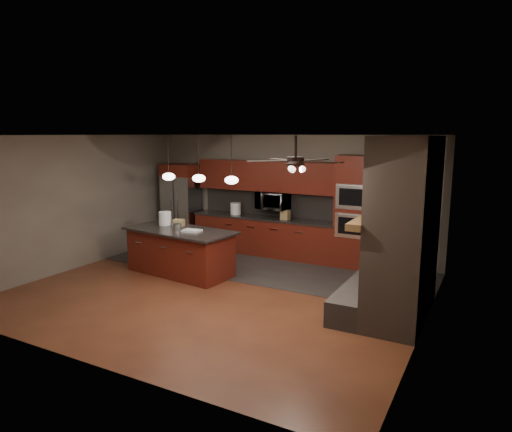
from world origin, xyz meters
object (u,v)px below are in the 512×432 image
Objects in this scene: cardboard_box at (179,223)px; oven_tower at (356,212)px; microwave at (273,200)px; white_bucket at (165,218)px; kitchen_island at (180,251)px; paint_can at (177,227)px; paint_tray at (192,231)px; counter_bucket at (236,209)px; counter_box at (285,215)px; refrigerator at (183,205)px.

oven_tower is at bearing 20.42° from cardboard_box.
microwave is 2.59× the size of white_bucket.
oven_tower is 3.76m from kitchen_island.
kitchen_island is at bearing 43.03° from paint_can.
paint_can is 0.50× the size of paint_tray.
oven_tower is 2.96m from counter_bucket.
oven_tower is 1.98m from microwave.
kitchen_island is 2.58m from counter_box.
counter_bucket is at bearing 88.06° from paint_can.
refrigerator is 2.80m from paint_tray.
white_bucket is 1.56× the size of paint_can.
kitchen_island is 8.53× the size of white_bucket.
refrigerator reaches higher than cardboard_box.
cardboard_box is at bearing -125.37° from counter_box.
counter_box is at bearing -178.49° from oven_tower.
paint_tray is 2.39m from counter_box.
counter_box is (1.42, 2.14, 0.03)m from paint_can.
refrigerator is 5.73× the size of paint_tray.
refrigerator is 9.64× the size of counter_box.
oven_tower reaches higher than microwave.
paint_can is at bearing -144.21° from oven_tower.
white_bucket is 2.69m from counter_box.
counter_box reaches higher than paint_can.
oven_tower reaches higher than refrigerator.
microwave is 2.59× the size of counter_bucket.
counter_bucket reaches higher than paint_tray.
refrigerator is at bearing -172.77° from counter_box.
counter_bucket is at bearing 92.18° from paint_tray.
counter_box reaches higher than cardboard_box.
paint_can is at bearing -116.89° from counter_box.
refrigerator is 9.76× the size of cardboard_box.
paint_tray is at bearing -109.35° from counter_box.
counter_box is (1.34, -0.05, -0.03)m from counter_bucket.
counter_bucket is at bearing 179.86° from oven_tower.
paint_tray is at bearing -140.51° from oven_tower.
microwave is 2.53m from refrigerator.
refrigerator reaches higher than counter_box.
microwave is 0.48m from counter_box.
kitchen_island is 6.67× the size of paint_tray.
white_bucket reaches higher than paint_can.
refrigerator reaches higher than counter_bucket.
microwave is 2.38m from paint_tray.
counter_box is (1.94, 1.87, -0.05)m from white_bucket.
counter_box is at bearing 58.50° from paint_tray.
white_bucket is 1.33× the size of cardboard_box.
paint_tray is 2.22m from counter_bucket.
microwave is 3.45× the size of cardboard_box.
counter_box reaches higher than kitchen_island.
refrigerator is 2.56m from paint_can.
microwave is 4.03× the size of paint_can.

